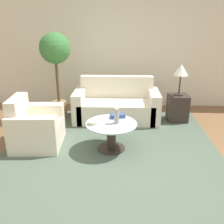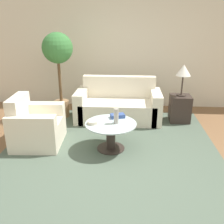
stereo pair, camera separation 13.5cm
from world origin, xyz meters
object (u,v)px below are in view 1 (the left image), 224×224
table_lamp (181,71)px  potted_plant (56,57)px  armchair (34,129)px  bowl (93,123)px  book_stack (118,116)px  coffee_table (111,133)px  sofa_main (117,106)px  vase (117,116)px

table_lamp → potted_plant: potted_plant is taller
armchair → bowl: (1.00, -0.16, 0.19)m
table_lamp → potted_plant: 2.51m
book_stack → bowl: bearing=-160.9°
coffee_table → potted_plant: potted_plant is taller
potted_plant → bowl: (0.89, -1.43, -0.81)m
sofa_main → armchair: (-1.34, -1.25, 0.00)m
potted_plant → bowl: 1.87m
sofa_main → book_stack: size_ratio=6.71×
coffee_table → potted_plant: bearing=130.4°
armchair → potted_plant: size_ratio=0.50×
potted_plant → coffee_table: bearing=-49.6°
armchair → vase: 1.40m
sofa_main → table_lamp: (1.27, -0.04, 0.75)m
coffee_table → potted_plant: (-1.17, 1.38, 0.99)m
armchair → vase: size_ratio=3.63×
sofa_main → book_stack: bearing=-87.8°
vase → book_stack: vase is taller
armchair → book_stack: (1.38, 0.14, 0.20)m
table_lamp → vase: table_lamp is taller
coffee_table → vase: bearing=-0.2°
table_lamp → bowl: 2.18m
coffee_table → vase: vase is taller
armchair → book_stack: bearing=-87.6°
table_lamp → book_stack: 1.72m
coffee_table → sofa_main: bearing=87.9°
table_lamp → vase: 1.86m
armchair → sofa_main: bearing=-50.3°
table_lamp → book_stack: table_lamp is taller
armchair → bowl: size_ratio=5.72×
sofa_main → book_stack: 1.13m
sofa_main → potted_plant: (-1.22, 0.02, 1.00)m
vase → book_stack: bearing=87.8°
bowl → book_stack: 0.48m
sofa_main → armchair: bearing=-136.9°
sofa_main → vase: size_ratio=7.15×
coffee_table → armchair: bearing=175.4°
sofa_main → armchair: 1.83m
armchair → coffee_table: 1.29m
table_lamp → bowl: size_ratio=4.05×
table_lamp → coffee_table: bearing=-135.2°
table_lamp → sofa_main: bearing=178.0°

